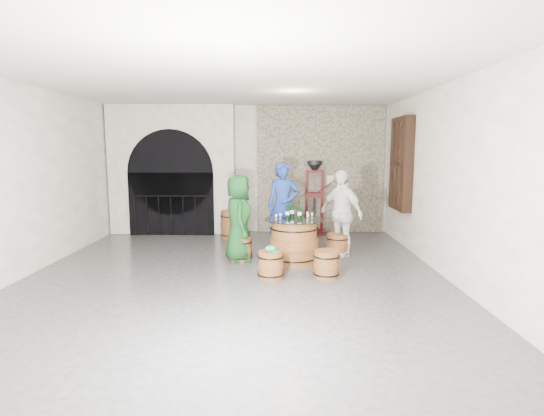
{
  "coord_description": "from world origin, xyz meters",
  "views": [
    {
      "loc": [
        0.71,
        -6.83,
        2.12
      ],
      "look_at": [
        0.61,
        0.84,
        1.05
      ],
      "focal_mm": 28.0,
      "sensor_mm": 36.0,
      "label": 1
    }
  ],
  "objects_px": {
    "person_white": "(341,213)",
    "corking_press": "(314,192)",
    "barrel_table": "(294,241)",
    "barrel_stool_far": "(284,240)",
    "wine_bottle_center": "(300,212)",
    "barrel_stool_left": "(241,249)",
    "person_blue": "(283,206)",
    "side_barrel": "(231,225)",
    "barrel_stool_right": "(337,245)",
    "person_green": "(239,218)",
    "wine_bottle_right": "(292,210)",
    "wine_bottle_left": "(288,211)",
    "barrel_stool_near_left": "(271,265)",
    "barrel_stool_near_right": "(326,264)"
  },
  "relations": [
    {
      "from": "person_white",
      "to": "corking_press",
      "type": "height_order",
      "value": "corking_press"
    },
    {
      "from": "barrel_table",
      "to": "barrel_stool_far",
      "type": "bearing_deg",
      "value": 99.31
    },
    {
      "from": "wine_bottle_center",
      "to": "barrel_stool_left",
      "type": "bearing_deg",
      "value": 170.58
    },
    {
      "from": "barrel_stool_far",
      "to": "person_blue",
      "type": "height_order",
      "value": "person_blue"
    },
    {
      "from": "wine_bottle_center",
      "to": "side_barrel",
      "type": "xyz_separation_m",
      "value": [
        -1.51,
        2.19,
        -0.64
      ]
    },
    {
      "from": "barrel_stool_right",
      "to": "person_white",
      "type": "height_order",
      "value": "person_white"
    },
    {
      "from": "barrel_table",
      "to": "barrel_stool_right",
      "type": "relative_size",
      "value": 2.41
    },
    {
      "from": "person_green",
      "to": "wine_bottle_right",
      "type": "bearing_deg",
      "value": -97.98
    },
    {
      "from": "barrel_stool_right",
      "to": "wine_bottle_center",
      "type": "bearing_deg",
      "value": -146.25
    },
    {
      "from": "person_blue",
      "to": "wine_bottle_center",
      "type": "distance_m",
      "value": 1.21
    },
    {
      "from": "barrel_table",
      "to": "wine_bottle_left",
      "type": "distance_m",
      "value": 0.57
    },
    {
      "from": "side_barrel",
      "to": "barrel_stool_right",
      "type": "bearing_deg",
      "value": -35.95
    },
    {
      "from": "person_blue",
      "to": "corking_press",
      "type": "bearing_deg",
      "value": 63.3
    },
    {
      "from": "wine_bottle_center",
      "to": "person_blue",
      "type": "bearing_deg",
      "value": 103.87
    },
    {
      "from": "person_blue",
      "to": "barrel_stool_right",
      "type": "bearing_deg",
      "value": -31.13
    },
    {
      "from": "barrel_stool_near_left",
      "to": "person_blue",
      "type": "distance_m",
      "value": 2.23
    },
    {
      "from": "barrel_table",
      "to": "barrel_stool_near_right",
      "type": "height_order",
      "value": "barrel_table"
    },
    {
      "from": "wine_bottle_center",
      "to": "wine_bottle_left",
      "type": "bearing_deg",
      "value": 168.71
    },
    {
      "from": "barrel_stool_left",
      "to": "person_white",
      "type": "relative_size",
      "value": 0.27
    },
    {
      "from": "barrel_stool_far",
      "to": "side_barrel",
      "type": "height_order",
      "value": "side_barrel"
    },
    {
      "from": "barrel_stool_near_right",
      "to": "person_green",
      "type": "height_order",
      "value": "person_green"
    },
    {
      "from": "barrel_stool_near_left",
      "to": "wine_bottle_right",
      "type": "height_order",
      "value": "wine_bottle_right"
    },
    {
      "from": "barrel_table",
      "to": "barrel_stool_right",
      "type": "height_order",
      "value": "barrel_table"
    },
    {
      "from": "side_barrel",
      "to": "barrel_stool_far",
      "type": "bearing_deg",
      "value": -43.21
    },
    {
      "from": "barrel_stool_near_right",
      "to": "person_green",
      "type": "bearing_deg",
      "value": 145.21
    },
    {
      "from": "barrel_stool_near_left",
      "to": "person_blue",
      "type": "height_order",
      "value": "person_blue"
    },
    {
      "from": "person_green",
      "to": "person_blue",
      "type": "relative_size",
      "value": 0.89
    },
    {
      "from": "wine_bottle_center",
      "to": "person_green",
      "type": "bearing_deg",
      "value": 170.57
    },
    {
      "from": "barrel_stool_left",
      "to": "wine_bottle_left",
      "type": "xyz_separation_m",
      "value": [
        0.89,
        -0.14,
        0.75
      ]
    },
    {
      "from": "barrel_stool_right",
      "to": "corking_press",
      "type": "height_order",
      "value": "corking_press"
    },
    {
      "from": "barrel_stool_right",
      "to": "side_barrel",
      "type": "relative_size",
      "value": 0.68
    },
    {
      "from": "barrel_stool_near_left",
      "to": "person_green",
      "type": "height_order",
      "value": "person_green"
    },
    {
      "from": "barrel_table",
      "to": "person_green",
      "type": "xyz_separation_m",
      "value": [
        -1.04,
        0.18,
        0.4
      ]
    },
    {
      "from": "barrel_stool_right",
      "to": "person_white",
      "type": "xyz_separation_m",
      "value": [
        0.06,
        0.04,
        0.63
      ]
    },
    {
      "from": "barrel_table",
      "to": "wine_bottle_right",
      "type": "height_order",
      "value": "wine_bottle_right"
    },
    {
      "from": "wine_bottle_center",
      "to": "corking_press",
      "type": "xyz_separation_m",
      "value": [
        0.51,
        2.77,
        0.09
      ]
    },
    {
      "from": "person_white",
      "to": "wine_bottle_center",
      "type": "bearing_deg",
      "value": -97.47
    },
    {
      "from": "wine_bottle_right",
      "to": "wine_bottle_center",
      "type": "bearing_deg",
      "value": -56.35
    },
    {
      "from": "person_blue",
      "to": "wine_bottle_center",
      "type": "xyz_separation_m",
      "value": [
        0.29,
        -1.17,
        0.05
      ]
    },
    {
      "from": "barrel_stool_near_left",
      "to": "barrel_stool_right",
      "type": "bearing_deg",
      "value": 47.98
    },
    {
      "from": "barrel_stool_left",
      "to": "barrel_stool_near_right",
      "type": "xyz_separation_m",
      "value": [
        1.51,
        -1.07,
        0.0
      ]
    },
    {
      "from": "barrel_table",
      "to": "person_blue",
      "type": "relative_size",
      "value": 0.59
    },
    {
      "from": "side_barrel",
      "to": "corking_press",
      "type": "relative_size",
      "value": 0.37
    },
    {
      "from": "barrel_stool_near_right",
      "to": "side_barrel",
      "type": "relative_size",
      "value": 0.68
    },
    {
      "from": "barrel_stool_left",
      "to": "person_blue",
      "type": "relative_size",
      "value": 0.25
    },
    {
      "from": "barrel_stool_right",
      "to": "person_white",
      "type": "relative_size",
      "value": 0.27
    },
    {
      "from": "barrel_stool_left",
      "to": "wine_bottle_right",
      "type": "bearing_deg",
      "value": 0.77
    },
    {
      "from": "person_blue",
      "to": "wine_bottle_left",
      "type": "bearing_deg",
      "value": -86.58
    },
    {
      "from": "person_white",
      "to": "wine_bottle_center",
      "type": "xyz_separation_m",
      "value": [
        -0.85,
        -0.56,
        0.11
      ]
    },
    {
      "from": "person_blue",
      "to": "barrel_table",
      "type": "bearing_deg",
      "value": -80.75
    }
  ]
}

